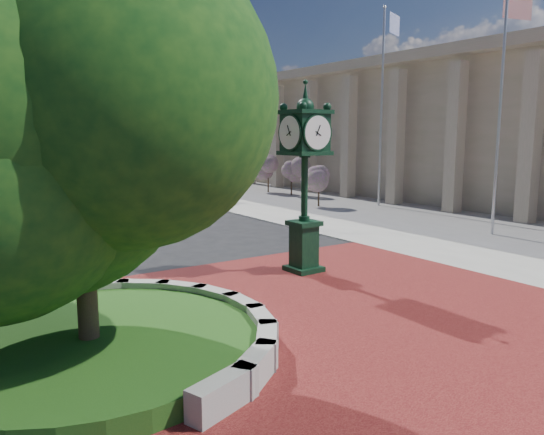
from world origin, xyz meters
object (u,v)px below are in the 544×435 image
Objects in this scene: parked_car at (31,173)px; street_lamp_far at (3,119)px; flagpole_a at (500,110)px; street_lamp_near at (60,111)px; flagpole_b at (382,106)px; post_clock at (305,171)px.

street_lamp_far is at bearing 106.10° from parked_car.
flagpole_a is 1.03× the size of street_lamp_near.
flagpole_a reaches higher than parked_car.
flagpole_a is 0.89× the size of flagpole_b.
parked_car is at bearing 91.65° from street_lamp_near.
street_lamp_far is (-2.37, 41.92, 2.45)m from post_clock.
street_lamp_near is (-1.10, 24.84, 2.52)m from post_clock.
flagpole_a reaches higher than street_lamp_near.
parked_car is at bearing 92.28° from post_clock.
street_lamp_near is (0.30, -10.49, 4.66)m from parked_car.
street_lamp_near is (-10.93, 24.42, 0.54)m from flagpole_a.
street_lamp_near is at bearing -85.75° from street_lamp_far.
flagpole_b is 1.16× the size of street_lamp_near.
flagpole_b is at bearing -65.68° from street_lamp_far.
parked_car is at bearing 107.84° from flagpole_a.
flagpole_b is at bearing -54.34° from parked_car.
flagpole_a is at bearing -64.40° from parked_car.
flagpole_b reaches higher than flagpole_a.
post_clock is 10.03m from flagpole_a.
flagpole_b reaches higher than parked_car.
parked_car is 8.09m from street_lamp_far.
street_lamp_near reaches higher than parked_car.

